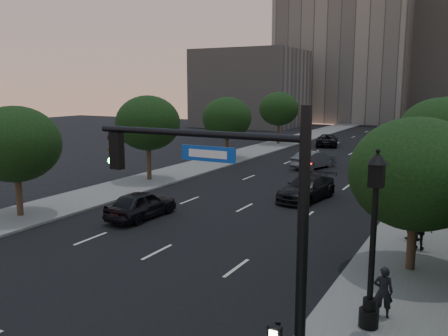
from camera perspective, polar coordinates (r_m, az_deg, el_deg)
The scene contains 22 objects.
ground at distance 18.36m, azimuth -17.63°, elevation -14.35°, with size 160.00×160.00×0.00m, color black.
road_surface at distance 43.87m, azimuth 11.68°, elevation -0.08°, with size 16.00×140.00×0.02m, color black.
sidewalk_right at distance 42.14m, azimuth 25.13°, elevation -1.12°, with size 4.50×140.00×0.15m, color slate.
sidewalk_left at distance 47.76m, azimuth -0.17°, elevation 0.99°, with size 4.50×140.00×0.15m, color slate.
office_block_left at distance 107.10m, azimuth 14.52°, elevation 14.09°, with size 26.00×20.00×32.00m, color gray.
office_block_filler at distance 90.02m, azimuth 3.24°, elevation 9.52°, with size 18.00×16.00×14.00m, color gray.
tree_right_a at distance 19.84m, azimuth 22.14°, elevation -0.65°, with size 5.20×5.20×6.24m.
tree_right_b at distance 31.65m, azimuth 24.67°, elevation 3.72°, with size 5.20×5.20×6.74m.
tree_left_a at distance 28.74m, azimuth -23.82°, elevation 2.63°, with size 5.00×5.00×6.34m.
tree_left_b at distance 37.24m, azimuth -9.14°, elevation 5.36°, with size 5.00×5.00×6.71m.
tree_left_c at distance 48.21m, azimuth 0.35°, elevation 6.02°, with size 5.00×5.00×6.34m.
tree_left_d at distance 60.88m, azimuth 6.60°, elevation 7.08°, with size 5.00×5.00×6.71m.
traffic_signal_mast at distance 10.79m, azimuth 3.78°, elevation -10.24°, with size 5.68×0.56×7.00m.
street_lamp at distance 14.88m, azimuth 17.44°, elevation -9.22°, with size 0.64×0.64×5.62m.
sedan_near_left at distance 27.22m, azimuth -9.90°, elevation -4.32°, with size 1.90×4.71×1.61m, color black.
sedan_mid_left at distance 43.87m, azimuth 10.78°, elevation 1.01°, with size 1.72×4.94×1.63m, color #4E4F54.
sedan_far_left at distance 60.64m, azimuth 12.30°, elevation 3.30°, with size 2.53×5.48×1.52m, color black.
sedan_near_right at distance 31.53m, azimuth 9.91°, elevation -2.41°, with size 2.21×5.43×1.58m, color black.
sedan_far_right at distance 51.24m, azimuth 21.07°, elevation 1.64°, with size 1.63×4.06×1.38m, color #4F5155.
pedestrian_a at distance 16.23m, azimuth 18.61°, elevation -13.91°, with size 0.61×0.40×1.67m, color black.
pedestrian_b at distance 24.38m, azimuth 21.63°, elevation -5.80°, with size 0.93×0.73×1.91m, color black.
pedestrian_c at distance 23.00m, azimuth 22.50°, elevation -6.93°, with size 1.05×0.44×1.80m, color black.
Camera 1 is at (12.31, -11.45, 7.36)m, focal length 38.00 mm.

